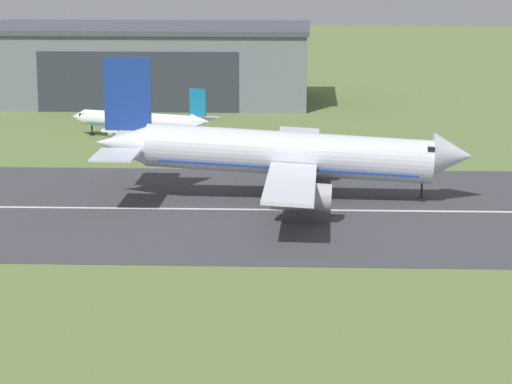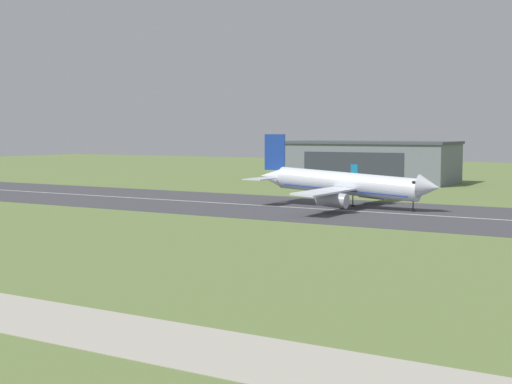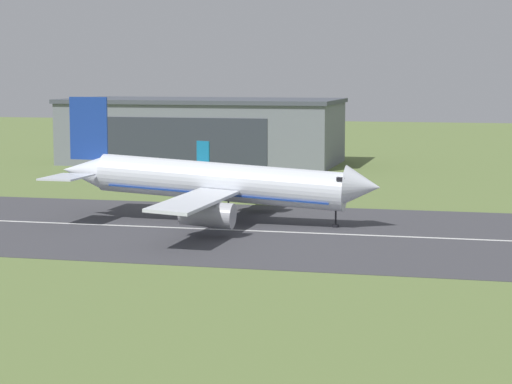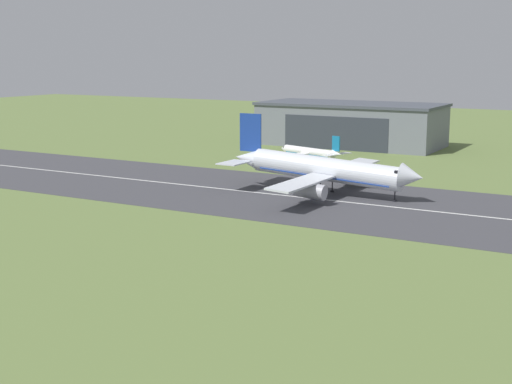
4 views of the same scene
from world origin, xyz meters
name	(u,v)px [view 3 (image 3 of 4)]	position (x,y,z in m)	size (l,w,h in m)	color
runway_strip	(129,226)	(0.00, 123.60, 0.03)	(442.63, 48.31, 0.06)	#3D3D42
runway_centreline	(129,226)	(0.00, 123.60, 0.07)	(398.37, 0.70, 0.01)	silver
hangar_building	(203,131)	(-16.85, 213.18, 7.19)	(60.70, 28.07, 14.35)	slate
airplane_landing	(218,183)	(10.63, 129.33, 5.46)	(45.21, 47.79, 16.96)	silver
airplane_parked_west	(159,169)	(-12.82, 172.02, 2.74)	(24.05, 17.20, 8.22)	white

